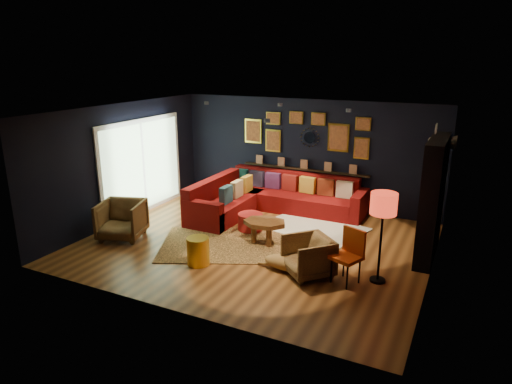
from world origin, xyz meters
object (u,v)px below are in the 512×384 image
at_px(coffee_table, 265,225).
at_px(pouf, 250,222).
at_px(dog, 286,260).
at_px(armchair_left, 122,218).
at_px(armchair_right, 308,255).
at_px(sectional, 266,199).
at_px(orange_chair, 349,251).
at_px(gold_stool, 198,251).
at_px(floor_lamp, 383,208).

height_order(coffee_table, pouf, coffee_table).
bearing_deg(dog, armchair_left, -176.27).
xyz_separation_m(coffee_table, armchair_right, (1.24, -0.93, -0.00)).
xyz_separation_m(sectional, armchair_left, (-1.94, -2.74, 0.11)).
distance_m(armchair_left, orange_chair, 4.61).
relative_size(sectional, gold_stool, 6.80).
height_order(pouf, orange_chair, orange_chair).
xyz_separation_m(sectional, orange_chair, (2.67, -2.56, 0.21)).
xyz_separation_m(coffee_table, floor_lamp, (2.36, -0.65, 0.90)).
relative_size(coffee_table, orange_chair, 1.06).
relative_size(floor_lamp, dog, 1.37).
distance_m(coffee_table, armchair_right, 1.55).
relative_size(armchair_left, dog, 0.77).
relative_size(armchair_left, orange_chair, 0.95).
bearing_deg(dog, gold_stool, -161.05).
distance_m(armchair_right, orange_chair, 0.70).
relative_size(coffee_table, armchair_right, 1.29).
bearing_deg(coffee_table, orange_chair, -24.27).
xyz_separation_m(armchair_left, orange_chair, (4.61, 0.19, 0.10)).
relative_size(sectional, armchair_right, 4.60).
bearing_deg(gold_stool, orange_chair, 11.88).
bearing_deg(armchair_left, pouf, 16.53).
bearing_deg(dog, floor_lamp, 13.40).
bearing_deg(orange_chair, pouf, 174.31).
xyz_separation_m(coffee_table, orange_chair, (1.92, -0.86, 0.16)).
height_order(orange_chair, dog, orange_chair).
bearing_deg(orange_chair, gold_stool, -145.54).
xyz_separation_m(coffee_table, gold_stool, (-0.64, -1.40, -0.12)).
distance_m(sectional, armchair_left, 3.36).
distance_m(sectional, orange_chair, 3.70).
distance_m(gold_stool, floor_lamp, 3.26).
height_order(armchair_left, gold_stool, armchair_left).
height_order(coffee_table, floor_lamp, floor_lamp).
distance_m(sectional, armchair_right, 3.30).
bearing_deg(dog, pouf, 137.04).
height_order(armchair_right, orange_chair, orange_chair).
xyz_separation_m(sectional, pouf, (0.21, -1.23, -0.12)).
bearing_deg(gold_stool, floor_lamp, 14.11).
height_order(sectional, dog, sectional).
bearing_deg(sectional, orange_chair, -43.71).
xyz_separation_m(armchair_right, orange_chair, (0.67, 0.07, 0.16)).
bearing_deg(floor_lamp, armchair_right, -165.71).
bearing_deg(armchair_right, floor_lamp, 57.58).
distance_m(pouf, armchair_left, 2.63).
xyz_separation_m(sectional, dog, (1.61, -2.64, -0.13)).
xyz_separation_m(sectional, armchair_right, (2.00, -2.62, 0.05)).
distance_m(coffee_table, orange_chair, 2.11).
bearing_deg(armchair_right, gold_stool, -122.71).
bearing_deg(coffee_table, gold_stool, -114.63).
distance_m(gold_stool, dog, 1.57).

